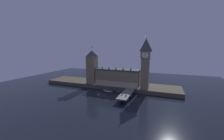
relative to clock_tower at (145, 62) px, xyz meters
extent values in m
plane|color=black|center=(-59.44, -26.79, -43.41)|extent=(400.00, 400.00, 0.00)
cube|color=#4C4438|center=(-59.44, 12.21, -40.61)|extent=(220.00, 42.00, 5.60)
cube|color=#7F7056|center=(-41.63, 3.86, -26.35)|extent=(66.61, 20.29, 22.93)
cube|color=tan|center=(-41.63, -6.41, -33.69)|extent=(66.61, 0.20, 8.25)
cube|color=#383D42|center=(-41.63, 3.86, -13.69)|extent=(66.61, 18.67, 2.40)
cone|color=#383D42|center=(-63.83, -4.77, -9.96)|extent=(2.40, 2.40, 5.04)
cone|color=#383D42|center=(-52.73, -4.77, -9.96)|extent=(2.40, 2.40, 5.04)
cone|color=#383D42|center=(-41.63, -4.77, -9.96)|extent=(2.40, 2.40, 5.04)
cone|color=#383D42|center=(-30.53, -4.77, -9.96)|extent=(2.40, 2.40, 5.04)
cone|color=#383D42|center=(-19.43, -4.77, -9.96)|extent=(2.40, 2.40, 5.04)
cube|color=#7F7056|center=(0.00, 0.00, -16.32)|extent=(10.58, 10.58, 43.00)
cube|color=#7F7056|center=(0.00, 0.00, 9.88)|extent=(12.48, 12.48, 9.39)
cylinder|color=beige|center=(0.00, -6.36, 9.88)|extent=(8.45, 0.25, 8.45)
cylinder|color=beige|center=(0.00, 6.36, 9.88)|extent=(8.45, 0.25, 8.45)
cylinder|color=beige|center=(6.36, 0.00, 9.88)|extent=(0.25, 8.45, 8.45)
cylinder|color=beige|center=(-6.36, 0.00, 9.88)|extent=(0.25, 8.45, 8.45)
cube|color=black|center=(0.00, -6.55, 10.51)|extent=(0.36, 0.10, 6.34)
pyramid|color=#383D42|center=(0.00, 0.00, 23.28)|extent=(12.48, 12.48, 17.43)
sphere|color=gold|center=(0.00, 0.00, 32.80)|extent=(1.60, 1.60, 1.60)
cube|color=#7F7056|center=(-85.19, 1.94, -15.37)|extent=(14.45, 14.45, 44.90)
pyramid|color=#383D42|center=(-85.19, 1.94, 11.37)|extent=(14.74, 14.74, 8.58)
cylinder|color=#99999E|center=(-85.19, 1.94, 18.66)|extent=(0.24, 0.24, 6.00)
cube|color=red|center=(-84.09, 1.94, 20.76)|extent=(2.00, 0.08, 1.20)
cube|color=slate|center=(-17.96, -31.79, -37.74)|extent=(12.25, 46.00, 1.40)
cube|color=#4C4438|center=(-17.96, -39.45, -40.92)|extent=(10.41, 3.20, 4.98)
cube|color=#4C4438|center=(-17.96, -24.12, -40.92)|extent=(10.41, 3.20, 4.98)
cube|color=white|center=(-20.66, -40.93, -36.38)|extent=(1.71, 4.63, 0.95)
cube|color=black|center=(-20.66, -40.93, -35.68)|extent=(1.40, 2.08, 0.45)
cylinder|color=black|center=(-21.47, -39.49, -36.72)|extent=(0.22, 0.64, 0.64)
cylinder|color=black|center=(-19.84, -39.49, -36.72)|extent=(0.22, 0.64, 0.64)
cylinder|color=black|center=(-21.47, -42.36, -36.72)|extent=(0.22, 0.64, 0.64)
cylinder|color=black|center=(-19.84, -42.36, -36.72)|extent=(0.22, 0.64, 0.64)
cube|color=yellow|center=(-15.27, -43.57, -36.49)|extent=(1.94, 4.55, 0.74)
cube|color=black|center=(-15.27, -43.57, -35.89)|extent=(1.59, 2.05, 0.45)
cylinder|color=black|center=(-14.35, -44.98, -36.72)|extent=(0.22, 0.64, 0.64)
cylinder|color=black|center=(-16.19, -44.98, -36.72)|extent=(0.22, 0.64, 0.64)
cylinder|color=black|center=(-14.35, -42.16, -36.72)|extent=(0.22, 0.64, 0.64)
cylinder|color=black|center=(-16.19, -42.16, -36.72)|extent=(0.22, 0.64, 0.64)
cylinder|color=black|center=(-23.35, -46.79, -36.64)|extent=(0.28, 0.28, 0.79)
cylinder|color=#47384C|center=(-23.35, -46.79, -35.91)|extent=(0.38, 0.38, 0.66)
sphere|color=tan|center=(-23.35, -46.79, -35.48)|extent=(0.21, 0.21, 0.21)
cylinder|color=black|center=(-12.57, -33.97, -36.60)|extent=(0.28, 0.28, 0.88)
cylinder|color=brown|center=(-12.57, -33.97, -35.79)|extent=(0.38, 0.38, 0.73)
sphere|color=tan|center=(-12.57, -33.97, -35.30)|extent=(0.24, 0.24, 0.24)
cylinder|color=black|center=(-23.35, -24.30, -36.66)|extent=(0.28, 0.28, 0.75)
cylinder|color=navy|center=(-23.35, -24.30, -35.97)|extent=(0.38, 0.38, 0.62)
sphere|color=tan|center=(-23.35, -24.30, -35.56)|extent=(0.20, 0.20, 0.20)
cylinder|color=#2D3333|center=(-23.75, -46.51, -36.79)|extent=(0.56, 0.56, 0.50)
cylinder|color=#2D3333|center=(-23.75, -46.51, -33.88)|extent=(0.18, 0.18, 5.31)
sphere|color=#F9E5A3|center=(-23.75, -46.51, -30.68)|extent=(0.60, 0.60, 0.60)
sphere|color=#F9E5A3|center=(-24.20, -46.51, -31.03)|extent=(0.44, 0.44, 0.44)
sphere|color=#F9E5A3|center=(-23.30, -46.51, -31.03)|extent=(0.44, 0.44, 0.44)
cylinder|color=#2D3333|center=(-12.17, -31.79, -36.79)|extent=(0.56, 0.56, 0.50)
cylinder|color=#2D3333|center=(-12.17, -31.79, -33.69)|extent=(0.18, 0.18, 5.69)
sphere|color=#F9E5A3|center=(-12.17, -31.79, -30.29)|extent=(0.60, 0.60, 0.60)
sphere|color=#F9E5A3|center=(-12.62, -31.79, -30.64)|extent=(0.44, 0.44, 0.44)
sphere|color=#F9E5A3|center=(-11.72, -31.79, -30.64)|extent=(0.44, 0.44, 0.44)
cylinder|color=#2D3333|center=(-23.75, -17.07, -36.79)|extent=(0.56, 0.56, 0.50)
cylinder|color=#2D3333|center=(-23.75, -17.07, -33.82)|extent=(0.18, 0.18, 5.42)
sphere|color=#F9E5A3|center=(-23.75, -17.07, -30.56)|extent=(0.60, 0.60, 0.60)
sphere|color=#F9E5A3|center=(-24.20, -17.07, -30.91)|extent=(0.44, 0.44, 0.44)
sphere|color=#F9E5A3|center=(-23.30, -17.07, -30.91)|extent=(0.44, 0.44, 0.44)
ellipsoid|color=#B2A893|center=(-49.26, -17.14, -42.23)|extent=(16.48, 6.45, 2.36)
cube|color=tan|center=(-49.26, -17.14, -41.16)|extent=(14.45, 5.34, 0.24)
cube|color=#2D333D|center=(-49.26, -17.14, -39.86)|extent=(7.52, 3.62, 2.36)
camera|label=1|loc=(25.23, -192.44, 17.70)|focal=22.00mm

